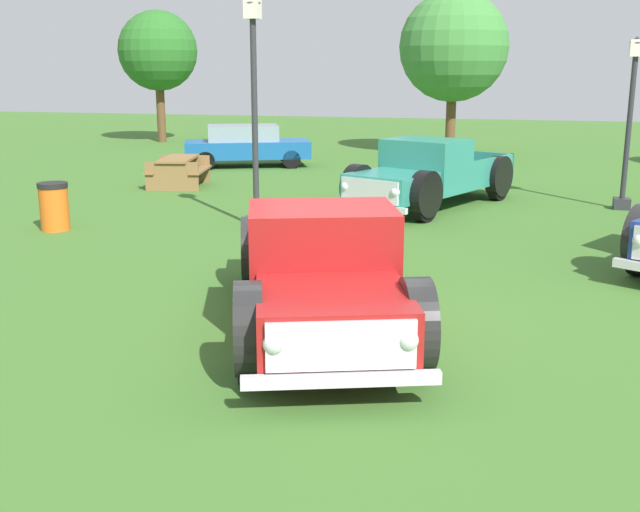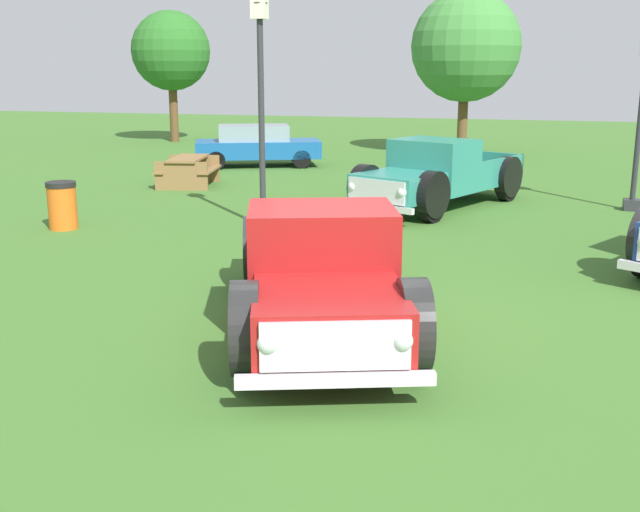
{
  "view_description": "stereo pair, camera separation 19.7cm",
  "coord_description": "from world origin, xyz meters",
  "views": [
    {
      "loc": [
        2.04,
        -8.94,
        3.18
      ],
      "look_at": [
        -0.23,
        -0.02,
        0.9
      ],
      "focal_mm": 43.22,
      "sensor_mm": 36.0,
      "label": 1
    },
    {
      "loc": [
        2.23,
        -8.89,
        3.18
      ],
      "look_at": [
        -0.23,
        -0.02,
        0.9
      ],
      "focal_mm": 43.22,
      "sensor_mm": 36.0,
      "label": 2
    }
  ],
  "objects": [
    {
      "name": "oak_tree_west",
      "position": [
        -0.37,
        20.08,
        3.85
      ],
      "size": [
        3.93,
        3.93,
        5.83
      ],
      "color": "brown",
      "rests_on": "ground_plane"
    },
    {
      "name": "picnic_table",
      "position": [
        -6.8,
        10.25,
        0.49
      ],
      "size": [
        1.81,
        2.06,
        0.78
      ],
      "color": "olive",
      "rests_on": "ground_plane"
    },
    {
      "name": "oak_tree_east",
      "position": [
        -12.81,
        21.8,
        3.79
      ],
      "size": [
        3.31,
        3.31,
        5.47
      ],
      "color": "brown",
      "rests_on": "ground_plane"
    },
    {
      "name": "ground_plane",
      "position": [
        0.0,
        0.0,
        0.0
      ],
      "size": [
        80.0,
        80.0,
        0.0
      ],
      "primitive_type": "plane",
      "color": "#3D6B28"
    },
    {
      "name": "sedan_distant_a",
      "position": [
        -6.46,
        14.75,
        0.7
      ],
      "size": [
        4.3,
        3.03,
        1.33
      ],
      "color": "#195699",
      "rests_on": "ground_plane"
    },
    {
      "name": "trash_can",
      "position": [
        -6.77,
        4.32,
        0.48
      ],
      "size": [
        0.59,
        0.59,
        0.95
      ],
      "color": "orange",
      "rests_on": "ground_plane"
    },
    {
      "name": "pickup_truck_foreground",
      "position": [
        -0.11,
        -0.37,
        0.75
      ],
      "size": [
        3.38,
        5.44,
        1.57
      ],
      "color": "maroon",
      "rests_on": "ground_plane"
    },
    {
      "name": "lamp_post_near",
      "position": [
        -2.98,
        5.59,
        2.35
      ],
      "size": [
        0.36,
        0.36,
        4.48
      ],
      "color": "#2D2D33",
      "rests_on": "ground_plane"
    },
    {
      "name": "lamp_post_far",
      "position": [
        4.45,
        9.56,
        2.0
      ],
      "size": [
        0.36,
        0.36,
        3.81
      ],
      "color": "#2D2D33",
      "rests_on": "ground_plane"
    },
    {
      "name": "pickup_truck_behind_left",
      "position": [
        0.03,
        8.55,
        0.75
      ],
      "size": [
        3.75,
        5.43,
        1.57
      ],
      "color": "#2D8475",
      "rests_on": "ground_plane"
    }
  ]
}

